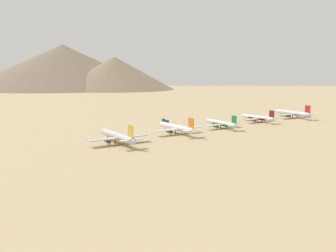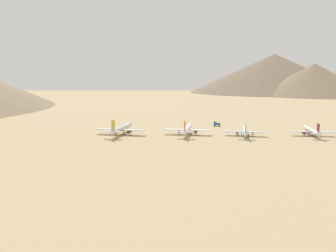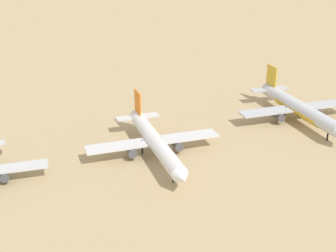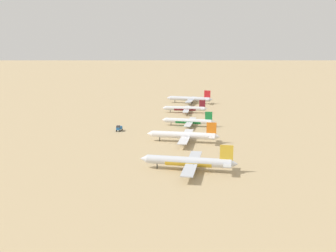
{
  "view_description": "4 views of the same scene",
  "coord_description": "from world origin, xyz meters",
  "px_view_note": "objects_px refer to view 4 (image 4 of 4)",
  "views": [
    {
      "loc": [
        -183.42,
        196.36,
        41.19
      ],
      "look_at": [
        7.37,
        43.8,
        4.48
      ],
      "focal_mm": 39.79,
      "sensor_mm": 36.0,
      "label": 1
    },
    {
      "loc": [
        -232.91,
        35.69,
        40.96
      ],
      "look_at": [
        10.95,
        57.3,
        4.28
      ],
      "focal_mm": 35.1,
      "sensor_mm": 36.0,
      "label": 2
    },
    {
      "loc": [
        94.07,
        4.08,
        50.29
      ],
      "look_at": [
        -4.73,
        48.0,
        5.31
      ],
      "focal_mm": 48.51,
      "sensor_mm": 36.0,
      "label": 3
    },
    {
      "loc": [
        -8.24,
        251.27,
        57.78
      ],
      "look_at": [
        9.91,
        31.15,
        6.7
      ],
      "focal_mm": 40.91,
      "sensor_mm": 36.0,
      "label": 4
    }
  ],
  "objects_px": {
    "parked_jet_0": "(190,99)",
    "parked_jet_1": "(185,109)",
    "parked_jet_2": "(189,121)",
    "parked_jet_3": "(184,135)",
    "service_truck": "(119,128)",
    "parked_jet_4": "(189,162)"
  },
  "relations": [
    {
      "from": "parked_jet_1",
      "to": "parked_jet_2",
      "type": "relative_size",
      "value": 1.0
    },
    {
      "from": "parked_jet_1",
      "to": "service_truck",
      "type": "xyz_separation_m",
      "value": [
        39.52,
        63.91,
        -1.37
      ]
    },
    {
      "from": "parked_jet_2",
      "to": "parked_jet_3",
      "type": "bearing_deg",
      "value": 88.03
    },
    {
      "from": "parked_jet_0",
      "to": "service_truck",
      "type": "xyz_separation_m",
      "value": [
        42.16,
        108.86,
        -2.03
      ]
    },
    {
      "from": "parked_jet_1",
      "to": "parked_jet_3",
      "type": "distance_m",
      "value": 87.17
    },
    {
      "from": "parked_jet_0",
      "to": "parked_jet_4",
      "type": "relative_size",
      "value": 0.96
    },
    {
      "from": "parked_jet_1",
      "to": "parked_jet_0",
      "type": "bearing_deg",
      "value": -93.36
    },
    {
      "from": "parked_jet_1",
      "to": "service_truck",
      "type": "bearing_deg",
      "value": 58.27
    },
    {
      "from": "parked_jet_1",
      "to": "service_truck",
      "type": "relative_size",
      "value": 6.54
    },
    {
      "from": "parked_jet_0",
      "to": "parked_jet_3",
      "type": "relative_size",
      "value": 1.01
    },
    {
      "from": "parked_jet_0",
      "to": "parked_jet_1",
      "type": "relative_size",
      "value": 1.17
    },
    {
      "from": "parked_jet_3",
      "to": "parked_jet_0",
      "type": "bearing_deg",
      "value": -90.0
    },
    {
      "from": "service_truck",
      "to": "parked_jet_4",
      "type": "bearing_deg",
      "value": 123.33
    },
    {
      "from": "parked_jet_0",
      "to": "parked_jet_2",
      "type": "bearing_deg",
      "value": 90.87
    },
    {
      "from": "parked_jet_2",
      "to": "parked_jet_3",
      "type": "relative_size",
      "value": 0.86
    },
    {
      "from": "service_truck",
      "to": "parked_jet_3",
      "type": "bearing_deg",
      "value": 151.15
    },
    {
      "from": "parked_jet_4",
      "to": "parked_jet_1",
      "type": "bearing_deg",
      "value": -87.07
    },
    {
      "from": "parked_jet_2",
      "to": "parked_jet_4",
      "type": "bearing_deg",
      "value": 91.86
    },
    {
      "from": "parked_jet_0",
      "to": "parked_jet_4",
      "type": "bearing_deg",
      "value": 91.36
    },
    {
      "from": "parked_jet_0",
      "to": "parked_jet_4",
      "type": "distance_m",
      "value": 179.46
    },
    {
      "from": "parked_jet_2",
      "to": "parked_jet_3",
      "type": "xyz_separation_m",
      "value": [
        1.39,
        40.49,
        0.6
      ]
    },
    {
      "from": "parked_jet_2",
      "to": "service_truck",
      "type": "relative_size",
      "value": 6.56
    }
  ]
}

